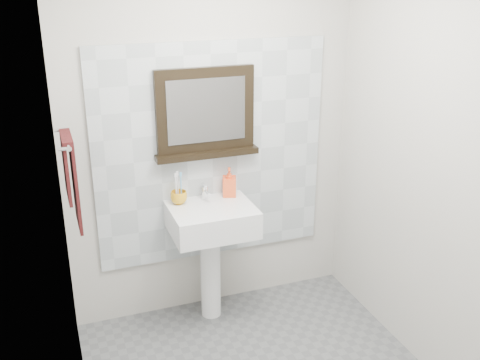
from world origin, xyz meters
The scene contains 12 objects.
back_wall centered at (0.00, 1.10, 1.25)m, with size 2.00×0.01×2.50m, color #BAB8B1.
front_wall centered at (0.00, -1.10, 1.25)m, with size 2.00×0.01×2.50m, color #BAB8B1.
left_wall centered at (-1.00, 0.00, 1.25)m, with size 0.01×2.20×2.50m, color #BAB8B1.
right_wall centered at (1.00, 0.00, 1.25)m, with size 0.01×2.20×2.50m, color #BAB8B1.
splashback centered at (0.00, 1.09, 1.15)m, with size 1.60×0.02×1.50m, color silver.
pedestal_sink centered at (-0.08, 0.87, 0.68)m, with size 0.55×0.44×0.96m.
toothbrush_cup centered at (-0.27, 0.99, 0.90)m, with size 0.11×0.11×0.09m, color gold.
toothbrushes centered at (-0.27, 0.99, 0.98)m, with size 0.05×0.04×0.21m.
soap_dispenser centered at (0.09, 1.01, 0.96)m, with size 0.09×0.09×0.20m, color red.
framed_mirror centered at (-0.05, 1.06, 1.43)m, with size 0.70×0.11×0.59m.
towel_bar centered at (-0.95, 0.75, 1.45)m, with size 0.07×0.40×0.03m.
hand_towel centered at (-0.94, 0.75, 1.24)m, with size 0.06×0.30×0.55m.
Camera 1 is at (-1.07, -2.37, 2.34)m, focal length 42.00 mm.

